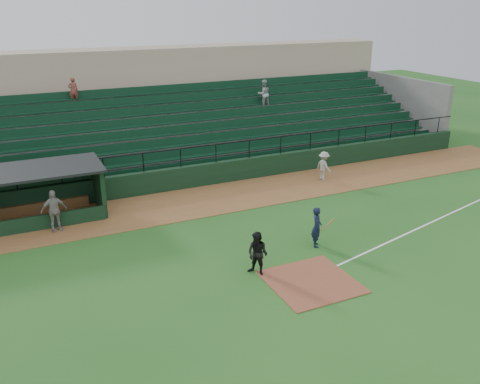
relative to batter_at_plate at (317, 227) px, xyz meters
name	(u,v)px	position (x,y,z in m)	size (l,w,h in m)	color
ground	(297,269)	(-1.74, -1.38, -0.85)	(90.00, 90.00, 0.00)	#23581C
warning_track	(215,199)	(-1.74, 6.62, -0.83)	(40.00, 4.00, 0.03)	brown
home_plate_dirt	(311,282)	(-1.74, -2.38, -0.83)	(3.00, 3.00, 0.03)	brown
foul_line	(434,221)	(6.26, -0.18, -0.84)	(18.00, 0.09, 0.01)	white
stadium_structure	(163,121)	(-1.74, 15.08, 1.46)	(38.00, 13.08, 6.40)	black
dugout	(0,193)	(-11.49, 8.18, 0.49)	(8.90, 3.20, 2.42)	black
batter_at_plate	(317,227)	(0.00, 0.00, 0.00)	(1.11, 0.73, 1.69)	black
umpire	(258,254)	(-3.22, -1.06, -0.01)	(0.81, 0.63, 1.66)	black
runner	(324,166)	(4.85, 6.73, 0.00)	(1.05, 0.60, 1.63)	#A59F9A
dugout_player_a	(54,211)	(-9.46, 6.02, 0.11)	(1.09, 0.45, 1.86)	gray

